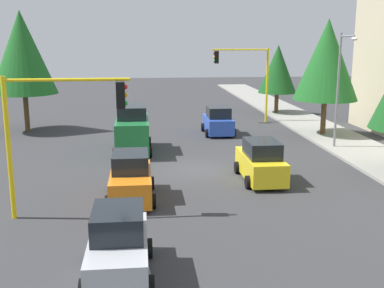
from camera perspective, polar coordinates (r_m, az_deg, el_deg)
name	(u,v)px	position (r m, az deg, el deg)	size (l,w,h in m)	color
ground_plane	(193,170)	(24.76, 0.17, -3.13)	(120.00, 120.00, 0.00)	#353538
sidewalk_kerb	(347,143)	(32.23, 18.05, 0.06)	(80.00, 4.00, 0.15)	gray
lane_arrow_near	(131,284)	(13.89, -7.27, -16.25)	(2.40, 1.10, 1.10)	silver
traffic_signal_near_right	(58,118)	(18.19, -15.66, 2.98)	(0.36, 4.59, 5.36)	yellow
traffic_signal_far_left	(246,70)	(38.69, 6.45, 8.75)	(0.36, 4.59, 5.96)	yellow
street_lamp_curbside	(341,79)	(29.85, 17.38, 7.47)	(2.15, 0.28, 7.00)	slate
tree_opposite_side	(22,53)	(36.69, -19.64, 10.25)	(4.72, 4.72, 8.66)	brown
tree_roadside_far	(278,69)	(43.51, 10.20, 8.80)	(3.39, 3.39, 6.16)	brown
tree_roadside_mid	(327,60)	(34.15, 15.81, 9.65)	(4.37, 4.37, 8.00)	brown
delivery_van_green	(132,131)	(28.70, -7.12, 1.58)	(4.80, 2.22, 2.77)	#1E7238
car_yellow	(261,162)	(23.03, 8.22, -2.15)	(4.09, 1.97, 1.98)	yellow
car_silver	(119,247)	(13.97, -8.76, -12.05)	(3.81, 1.95, 1.98)	#B2B5BA
car_blue	(218,122)	(33.97, 3.13, 2.68)	(3.69, 2.08, 1.98)	blue
car_orange	(131,178)	(20.32, -7.32, -4.10)	(3.96, 2.01, 1.98)	orange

